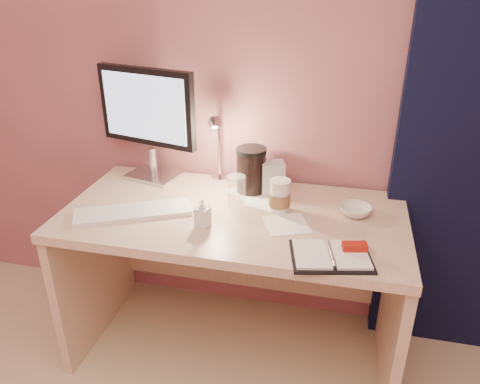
% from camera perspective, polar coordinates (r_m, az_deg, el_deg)
% --- Properties ---
extents(desk, '(1.40, 0.70, 0.73)m').
position_cam_1_polar(desk, '(2.10, -0.31, -7.01)').
color(desk, beige).
rests_on(desk, ground).
extents(monitor, '(0.48, 0.22, 0.52)m').
position_cam_1_polar(monitor, '(2.18, -11.09, 9.30)').
color(monitor, silver).
rests_on(monitor, desk).
extents(keyboard, '(0.48, 0.33, 0.02)m').
position_cam_1_polar(keyboard, '(1.95, -12.87, -2.40)').
color(keyboard, silver).
rests_on(keyboard, desk).
extents(planner, '(0.31, 0.26, 0.04)m').
position_cam_1_polar(planner, '(1.66, 11.25, -7.52)').
color(planner, black).
rests_on(planner, desk).
extents(paper_a, '(0.21, 0.21, 0.00)m').
position_cam_1_polar(paper_a, '(1.84, 5.69, -3.95)').
color(paper_a, white).
rests_on(paper_a, desk).
extents(paper_b, '(0.20, 0.20, 0.00)m').
position_cam_1_polar(paper_b, '(2.01, 3.27, -1.18)').
color(paper_b, white).
rests_on(paper_b, desk).
extents(paper_c, '(0.24, 0.24, 0.00)m').
position_cam_1_polar(paper_c, '(2.09, 1.22, 0.06)').
color(paper_c, white).
rests_on(paper_c, desk).
extents(coffee_cup, '(0.09, 0.09, 0.14)m').
position_cam_1_polar(coffee_cup, '(1.91, 4.86, -0.60)').
color(coffee_cup, silver).
rests_on(coffee_cup, desk).
extents(clear_cup, '(0.08, 0.08, 0.13)m').
position_cam_1_polar(clear_cup, '(1.95, -0.44, 0.14)').
color(clear_cup, white).
rests_on(clear_cup, desk).
extents(bowl, '(0.16, 0.16, 0.04)m').
position_cam_1_polar(bowl, '(1.95, 13.87, -2.21)').
color(bowl, silver).
rests_on(bowl, desk).
extents(lotion_bottle, '(0.06, 0.06, 0.12)m').
position_cam_1_polar(lotion_bottle, '(1.80, -4.60, -2.52)').
color(lotion_bottle, silver).
rests_on(lotion_bottle, desk).
extents(dark_jar, '(0.13, 0.13, 0.18)m').
position_cam_1_polar(dark_jar, '(2.06, 1.36, 2.41)').
color(dark_jar, black).
rests_on(dark_jar, desk).
extents(product_box, '(0.12, 0.11, 0.15)m').
position_cam_1_polar(product_box, '(2.06, 4.00, 1.73)').
color(product_box, beige).
rests_on(product_box, desk).
extents(desk_lamp, '(0.10, 0.21, 0.34)m').
position_cam_1_polar(desk_lamp, '(2.07, -3.57, 6.12)').
color(desk_lamp, silver).
rests_on(desk_lamp, desk).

